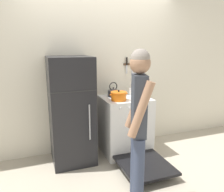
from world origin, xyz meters
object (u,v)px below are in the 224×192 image
stove_range (126,126)px  utensil_jar (132,91)px  refrigerator (71,111)px  dutch_oven_pot (119,96)px  person (138,123)px  tea_kettle (113,92)px

stove_range → utensil_jar: 0.58m
refrigerator → dutch_oven_pot: refrigerator is taller
utensil_jar → person: 1.47m
tea_kettle → person: size_ratio=0.14×
refrigerator → tea_kettle: refrigerator is taller
stove_range → tea_kettle: bearing=131.9°
tea_kettle → person: person is taller
stove_range → utensil_jar: utensil_jar is taller
refrigerator → dutch_oven_pot: size_ratio=5.51×
dutch_oven_pot → refrigerator: bearing=168.4°
stove_range → tea_kettle: tea_kettle is taller
refrigerator → person: (0.46, -1.23, 0.18)m
refrigerator → dutch_oven_pot: (0.69, -0.14, 0.19)m
stove_range → dutch_oven_pot: dutch_oven_pot is taller
refrigerator → person: bearing=-69.6°
tea_kettle → person: 1.37m
tea_kettle → utensil_jar: (0.33, 0.01, -0.01)m
person → utensil_jar: bearing=-5.1°
dutch_oven_pot → tea_kettle: bearing=87.2°
tea_kettle → person: bearing=-100.0°
refrigerator → person: person is taller
stove_range → dutch_oven_pot: 0.56m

